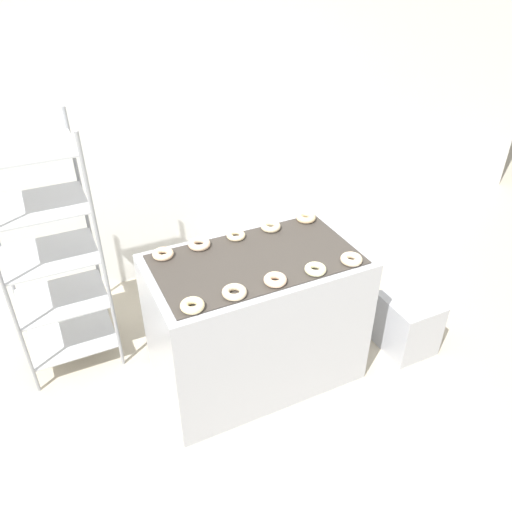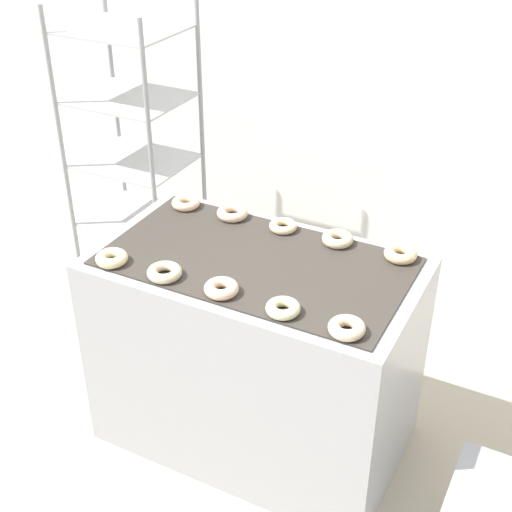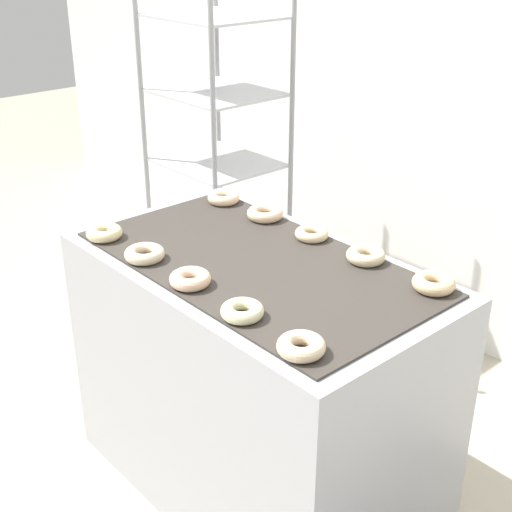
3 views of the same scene
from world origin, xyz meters
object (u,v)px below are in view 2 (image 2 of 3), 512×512
Objects in this scene: baking_rack_cart at (135,161)px; donut_near_rightmost at (347,328)px; donut_far_right at (338,239)px; donut_far_rightmost at (400,254)px; donut_far_center at (283,226)px; donut_far_leftmost at (186,203)px; donut_near_leftmost at (112,258)px; donut_near_left at (164,272)px; donut_near_center at (221,288)px; donut_near_right at (283,308)px; donut_far_left at (232,213)px; fryer_machine at (256,353)px.

baking_rack_cart is 13.11× the size of donut_near_rightmost.
donut_far_rightmost reaches higher than donut_far_right.
donut_near_rightmost is 1.08× the size of donut_far_center.
donut_far_center is at bearing 1.35° from donut_far_leftmost.
donut_near_left is at bearing 2.57° from donut_near_leftmost.
donut_near_right is (0.26, -0.01, -0.00)m from donut_near_center.
donut_far_right is at bearing 114.69° from donut_near_rightmost.
donut_near_left is 0.98× the size of donut_far_left.
donut_near_center is 1.02× the size of donut_far_leftmost.
donut_far_leftmost is at bearing 151.35° from donut_near_rightmost.
donut_far_rightmost is at bearing 0.87° from donut_far_leftmost.
donut_near_left is at bearing -179.22° from donut_near_center.
donut_near_leftmost is 0.97× the size of donut_far_rightmost.
donut_near_center is at bearing -65.03° from donut_far_left.
donut_near_rightmost is at bearing -0.67° from donut_near_left.
donut_near_right is (0.25, -0.27, 0.50)m from fryer_machine.
baking_rack_cart is at bearing 158.04° from donut_far_center.
donut_near_right is 0.61m from donut_far_rightmost.
baking_rack_cart is 13.36× the size of donut_far_leftmost.
donut_far_right reaches higher than donut_far_center.
donut_far_left reaches higher than donut_near_right.
donut_near_left is (0.24, 0.01, -0.00)m from donut_near_leftmost.
donut_near_rightmost reaches higher than fryer_machine.
donut_near_rightmost is 1.02× the size of donut_far_leftmost.
donut_near_leftmost reaches higher than fryer_machine.
baking_rack_cart is 1.31m from donut_near_left.
baking_rack_cart is at bearing 143.54° from donut_far_leftmost.
fryer_machine is at bearing 88.13° from donut_near_center.
donut_near_leftmost is at bearing -113.59° from donut_far_left.
donut_near_center reaches higher than donut_far_left.
donut_near_right is (0.51, -0.00, -0.00)m from donut_near_left.
donut_far_leftmost is 0.93× the size of donut_far_left.
donut_near_left reaches higher than fryer_machine.
baking_rack_cart is 1.49m from donut_near_center.
donut_far_leftmost is (0.62, -0.46, 0.10)m from baking_rack_cart.
donut_near_center is 0.98× the size of donut_far_rightmost.
donut_far_left is 1.06× the size of donut_far_right.
donut_far_center is (-0.00, 0.54, -0.00)m from donut_near_center.
donut_far_center is (0.25, 0.55, -0.00)m from donut_near_left.
donut_far_left is 0.50m from donut_far_right.
donut_near_rightmost is (0.25, -0.01, 0.00)m from donut_near_right.
donut_far_rightmost is (0.52, 0.00, 0.00)m from donut_far_center.
fryer_machine is 9.91× the size of donut_far_rightmost.
donut_near_right is at bearing -64.57° from donut_far_center.
donut_near_rightmost is at bearing -47.57° from donut_far_center.
donut_far_center is 0.52m from donut_far_rightmost.
donut_near_rightmost reaches higher than donut_far_right.
baking_rack_cart reaches higher than donut_near_rightmost.
donut_far_rightmost reaches higher than fryer_machine.
donut_near_leftmost is at bearing -179.40° from donut_near_right.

